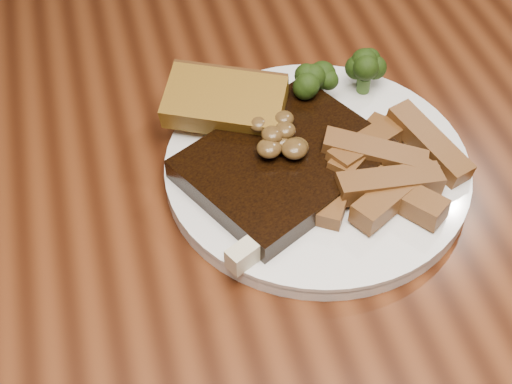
{
  "coord_description": "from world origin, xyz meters",
  "views": [
    {
      "loc": [
        -0.11,
        -0.38,
        1.22
      ],
      "look_at": [
        -0.01,
        -0.01,
        0.78
      ],
      "focal_mm": 50.0,
      "sensor_mm": 36.0,
      "label": 1
    }
  ],
  "objects_px": {
    "chair_far": "(79,83)",
    "steak": "(285,163)",
    "dining_table": "(266,264)",
    "plate": "(316,169)",
    "potato_wedges": "(382,154)",
    "garlic_bread": "(226,119)"
  },
  "relations": [
    {
      "from": "dining_table",
      "to": "potato_wedges",
      "type": "relative_size",
      "value": 13.96
    },
    {
      "from": "dining_table",
      "to": "steak",
      "type": "relative_size",
      "value": 9.88
    },
    {
      "from": "chair_far",
      "to": "garlic_bread",
      "type": "xyz_separation_m",
      "value": [
        0.15,
        -0.5,
        0.34
      ]
    },
    {
      "from": "dining_table",
      "to": "potato_wedges",
      "type": "bearing_deg",
      "value": 3.98
    },
    {
      "from": "potato_wedges",
      "to": "plate",
      "type": "bearing_deg",
      "value": 166.5
    },
    {
      "from": "steak",
      "to": "plate",
      "type": "bearing_deg",
      "value": -23.73
    },
    {
      "from": "chair_far",
      "to": "steak",
      "type": "distance_m",
      "value": 0.69
    },
    {
      "from": "chair_far",
      "to": "steak",
      "type": "relative_size",
      "value": 4.97
    },
    {
      "from": "chair_far",
      "to": "plate",
      "type": "relative_size",
      "value": 3.02
    },
    {
      "from": "dining_table",
      "to": "plate",
      "type": "distance_m",
      "value": 0.11
    },
    {
      "from": "steak",
      "to": "dining_table",
      "type": "bearing_deg",
      "value": -166.89
    },
    {
      "from": "garlic_bread",
      "to": "potato_wedges",
      "type": "height_order",
      "value": "potato_wedges"
    },
    {
      "from": "dining_table",
      "to": "chair_far",
      "type": "height_order",
      "value": "chair_far"
    },
    {
      "from": "steak",
      "to": "garlic_bread",
      "type": "height_order",
      "value": "same"
    },
    {
      "from": "chair_far",
      "to": "steak",
      "type": "xyz_separation_m",
      "value": [
        0.18,
        -0.57,
        0.34
      ]
    },
    {
      "from": "plate",
      "to": "garlic_bread",
      "type": "height_order",
      "value": "garlic_bread"
    },
    {
      "from": "plate",
      "to": "steak",
      "type": "height_order",
      "value": "steak"
    },
    {
      "from": "dining_table",
      "to": "steak",
      "type": "xyz_separation_m",
      "value": [
        0.02,
        0.02,
        0.12
      ]
    },
    {
      "from": "chair_far",
      "to": "potato_wedges",
      "type": "distance_m",
      "value": 0.72
    },
    {
      "from": "dining_table",
      "to": "steak",
      "type": "bearing_deg",
      "value": 40.85
    },
    {
      "from": "potato_wedges",
      "to": "garlic_bread",
      "type": "bearing_deg",
      "value": 147.07
    },
    {
      "from": "chair_far",
      "to": "plate",
      "type": "distance_m",
      "value": 0.69
    }
  ]
}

